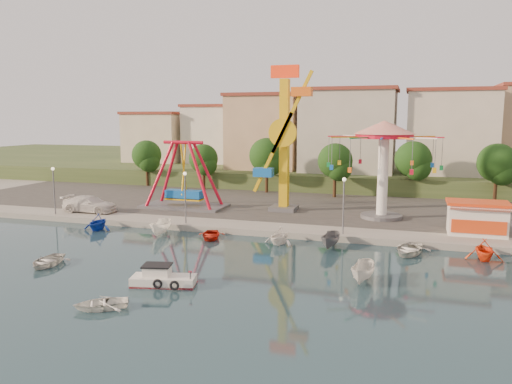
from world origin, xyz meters
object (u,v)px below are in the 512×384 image
at_px(pirate_ship_ride, 184,176).
at_px(kamikaze_tower, 286,142).
at_px(wave_swinger, 384,147).
at_px(rowboat_a, 47,261).
at_px(cabin_motorboat, 162,279).
at_px(skiff, 363,272).
at_px(van, 90,204).

height_order(pirate_ship_ride, kamikaze_tower, kamikaze_tower).
relative_size(kamikaze_tower, wave_swinger, 1.42).
bearing_deg(rowboat_a, wave_swinger, 36.47).
height_order(pirate_ship_ride, cabin_motorboat, pirate_ship_ride).
height_order(wave_swinger, skiff, wave_swinger).
bearing_deg(pirate_ship_ride, van, -146.82).
height_order(pirate_ship_ride, skiff, pirate_ship_ride).
xyz_separation_m(kamikaze_tower, wave_swinger, (10.88, -0.96, -0.36)).
height_order(pirate_ship_ride, wave_swinger, wave_swinger).
height_order(kamikaze_tower, van, kamikaze_tower).
bearing_deg(wave_swinger, cabin_motorboat, -117.43).
xyz_separation_m(rowboat_a, van, (-8.41, 17.22, 1.14)).
relative_size(pirate_ship_ride, van, 1.58).
distance_m(kamikaze_tower, van, 23.48).
relative_size(skiff, van, 0.57).
height_order(wave_swinger, rowboat_a, wave_swinger).
height_order(wave_swinger, cabin_motorboat, wave_swinger).
bearing_deg(rowboat_a, kamikaze_tower, 54.07).
distance_m(wave_swinger, cabin_motorboat, 29.22).
relative_size(cabin_motorboat, rowboat_a, 1.26).
height_order(kamikaze_tower, wave_swinger, kamikaze_tower).
distance_m(pirate_ship_ride, van, 11.18).
bearing_deg(cabin_motorboat, kamikaze_tower, 72.11).
distance_m(wave_swinger, rowboat_a, 34.29).
bearing_deg(rowboat_a, pirate_ship_ride, 79.96).
bearing_deg(pirate_ship_ride, kamikaze_tower, 6.68).
relative_size(kamikaze_tower, cabin_motorboat, 3.60).
bearing_deg(cabin_motorboat, skiff, 6.82).
bearing_deg(wave_swinger, kamikaze_tower, 174.94).
bearing_deg(cabin_motorboat, van, 122.40).
bearing_deg(van, cabin_motorboat, -134.85).
relative_size(pirate_ship_ride, cabin_motorboat, 2.18).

